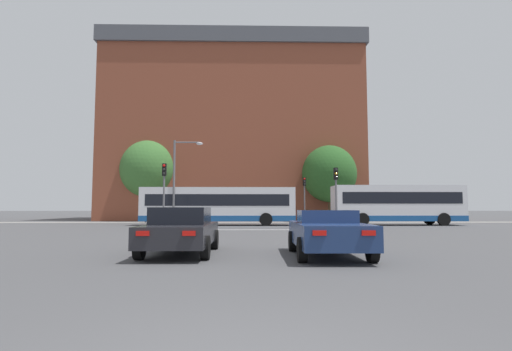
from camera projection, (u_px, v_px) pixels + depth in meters
stop_line_strip at (247, 230)px, 25.22m from camera, size 8.81×0.30×0.01m
far_pavement at (247, 222)px, 38.40m from camera, size 69.79×2.50×0.01m
brick_civic_building at (234, 134)px, 50.24m from camera, size 29.93×15.49×23.84m
car_saloon_left at (182, 230)px, 11.93m from camera, size 1.99×4.51×1.39m
car_roadster_right at (327, 232)px, 11.36m from camera, size 2.06×4.34×1.31m
bus_crossing_lead at (218, 205)px, 31.91m from camera, size 12.10×2.69×2.99m
bus_crossing_trailing at (397, 204)px, 32.19m from camera, size 10.24×2.72×3.17m
traffic_light_far_right at (304, 192)px, 38.14m from camera, size 0.26×0.31×4.31m
traffic_light_near_left at (164, 185)px, 25.62m from camera, size 0.26×0.31×4.24m
traffic_light_near_right at (336, 187)px, 26.15m from camera, size 0.26×0.31×4.03m
street_lamp_junction at (180, 173)px, 30.74m from camera, size 2.27×0.36×6.61m
pedestrian_waiting at (146, 213)px, 37.76m from camera, size 0.32×0.44×1.57m
tree_by_building at (329, 174)px, 41.44m from camera, size 5.63×5.63×7.90m
tree_kerbside at (150, 170)px, 43.63m from camera, size 6.40×6.40×8.92m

